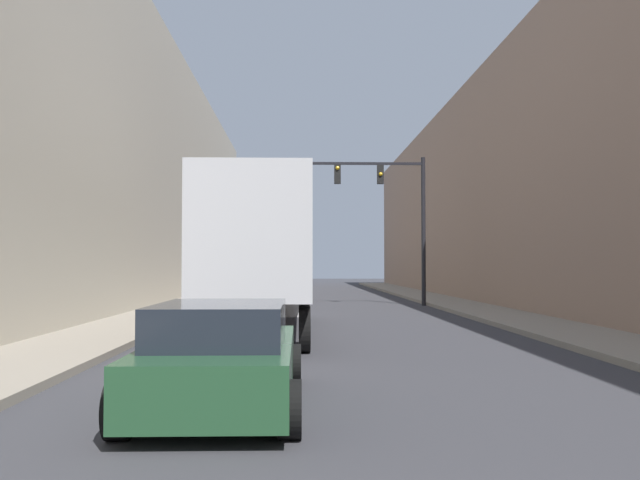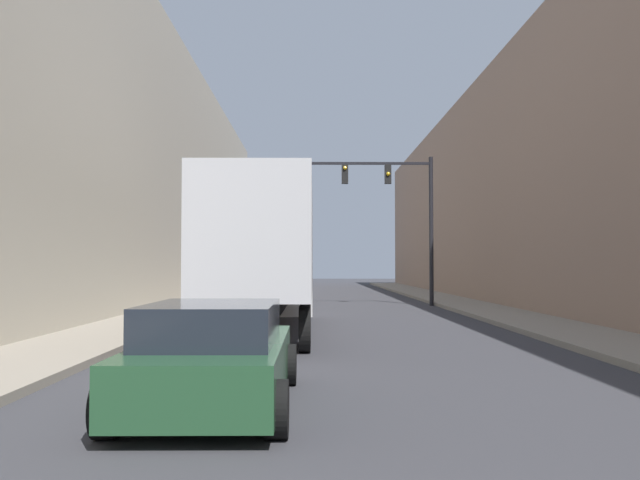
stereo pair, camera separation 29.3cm
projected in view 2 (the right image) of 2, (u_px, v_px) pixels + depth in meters
name	position (u px, v px, depth m)	size (l,w,h in m)	color
sidewalk_right	(470.00, 306.00, 31.55)	(2.57, 80.00, 0.15)	gray
sidewalk_left	(191.00, 306.00, 31.43)	(2.57, 80.00, 0.15)	gray
building_right	(565.00, 181.00, 31.79)	(6.00, 80.00, 11.30)	#997A66
building_left	(96.00, 158.00, 31.63)	(6.00, 80.00, 13.32)	#BCB29E
semi_truck	(269.00, 251.00, 21.12)	(2.59, 14.18, 4.02)	silver
sedan_car	(214.00, 357.00, 9.42)	(2.09, 4.77, 1.38)	#234C2D
traffic_signal_gantry	(402.00, 204.00, 33.30)	(6.16, 0.35, 6.96)	black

